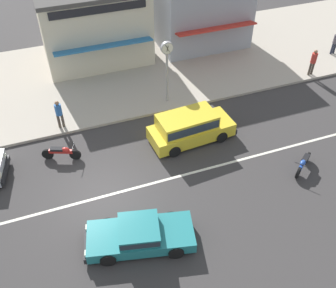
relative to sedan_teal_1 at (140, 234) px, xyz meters
The scene contains 13 objects.
ground_plane 2.98m from the sedan_teal_1, 105.67° to the left, with size 160.00×160.00×0.00m, color #383535.
lane_centre_stripe 2.98m from the sedan_teal_1, 105.67° to the left, with size 50.40×0.14×0.01m, color silver.
kerb_strip 12.66m from the sedan_teal_1, 93.59° to the left, with size 68.00×10.00×0.15m, color #ADA393.
sedan_teal_1 is the anchor object (origin of this frame).
minivan_yellow_3 6.58m from the sedan_teal_1, 50.74° to the left, with size 4.44×2.07×1.56m.
motorcycle_0 6.23m from the sedan_teal_1, 109.94° to the left, with size 1.80×0.89×0.80m.
motorcycle_1 8.42m from the sedan_teal_1, ahead, with size 1.50×1.13×0.80m.
street_clock 9.77m from the sedan_teal_1, 63.66° to the left, with size 0.67×0.22×3.64m.
pedestrian_near_clock 8.37m from the sedan_teal_1, 102.34° to the left, with size 0.34×0.34×1.63m.
pedestrian_mid_kerb 15.75m from the sedan_teal_1, 30.81° to the left, with size 0.34×0.34×1.69m.
pedestrian_far_end 19.20m from the sedan_teal_1, 30.69° to the left, with size 0.34×0.34×1.54m.
shopfront_corner_warung 15.09m from the sedan_teal_1, 83.84° to the left, with size 6.62×5.58×4.64m.
shopfront_mid_block 17.16m from the sedan_teal_1, 58.84° to the left, with size 6.01×5.21×5.13m.
Camera 1 is at (-1.25, -11.62, 13.18)m, focal length 42.00 mm.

